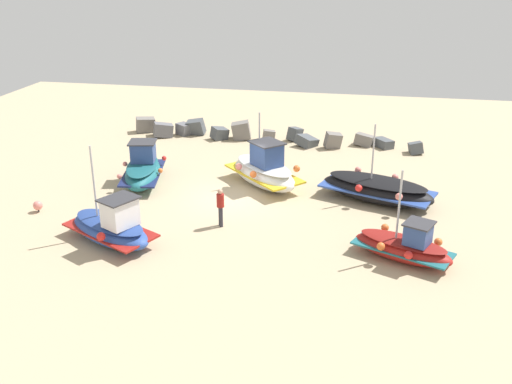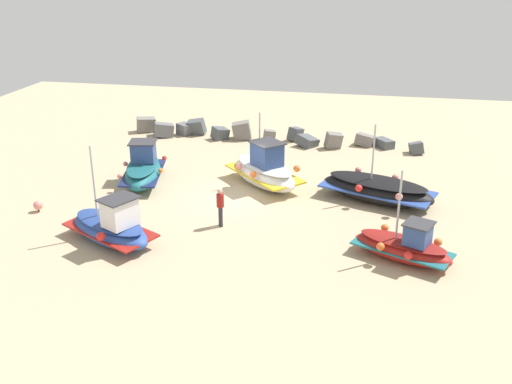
% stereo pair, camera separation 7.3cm
% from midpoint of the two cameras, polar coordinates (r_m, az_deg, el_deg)
% --- Properties ---
extents(ground_plane, '(47.83, 47.83, 0.00)m').
position_cam_midpoint_polar(ground_plane, '(27.95, -2.19, -0.55)').
color(ground_plane, tan).
extents(fishing_boat_0, '(4.55, 3.49, 3.94)m').
position_cam_midpoint_polar(fishing_boat_0, '(24.08, -14.01, -3.35)').
color(fishing_boat_0, '#2D4C9E').
rests_on(fishing_boat_0, ground_plane).
extents(fishing_boat_1, '(5.76, 3.75, 3.71)m').
position_cam_midpoint_polar(fishing_boat_1, '(27.91, 11.62, 0.26)').
color(fishing_boat_1, black).
rests_on(fishing_boat_1, ground_plane).
extents(fishing_boat_2, '(2.56, 4.51, 2.10)m').
position_cam_midpoint_polar(fishing_boat_2, '(30.09, -11.04, 2.14)').
color(fishing_boat_2, '#1E6670').
rests_on(fishing_boat_2, ground_plane).
extents(fishing_boat_3, '(4.57, 4.57, 3.69)m').
position_cam_midpoint_polar(fishing_boat_3, '(29.15, 0.74, 2.09)').
color(fishing_boat_3, white).
rests_on(fishing_boat_3, ground_plane).
extents(fishing_boat_4, '(4.07, 2.81, 3.55)m').
position_cam_midpoint_polar(fishing_boat_4, '(22.79, 14.15, -5.18)').
color(fishing_boat_4, maroon).
rests_on(fishing_boat_4, ground_plane).
extents(person_walking, '(0.32, 0.32, 1.69)m').
position_cam_midpoint_polar(person_walking, '(24.68, -3.57, -1.27)').
color(person_walking, '#2D2D38').
rests_on(person_walking, ground_plane).
extents(breakwater_rocks, '(18.38, 2.53, 1.33)m').
position_cam_midpoint_polar(breakwater_rocks, '(36.80, -0.79, 5.72)').
color(breakwater_rocks, slate).
rests_on(breakwater_rocks, ground_plane).
extents(mooring_buoy_0, '(0.42, 0.42, 0.52)m').
position_cam_midpoint_polar(mooring_buoy_0, '(28.05, -20.58, -1.24)').
color(mooring_buoy_0, '#3F3F42').
rests_on(mooring_buoy_0, ground_plane).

